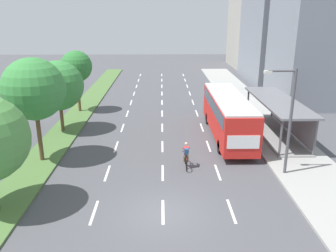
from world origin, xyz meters
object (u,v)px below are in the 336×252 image
at_px(streetlight, 288,115).
at_px(median_tree_second, 34,89).
at_px(cyclist, 186,156).
at_px(median_tree_third, 59,86).
at_px(bus_shelter, 280,114).
at_px(bus, 228,112).
at_px(median_tree_fourth, 76,67).

bearing_deg(streetlight, median_tree_second, 171.37).
bearing_deg(cyclist, streetlight, -11.61).
height_order(median_tree_third, streetlight, streetlight).
bearing_deg(streetlight, bus_shelter, 73.71).
bearing_deg(bus_shelter, median_tree_third, 175.82).
bearing_deg(bus, median_tree_fourth, 150.69).
distance_m(median_tree_third, median_tree_fourth, 6.20).
relative_size(cyclist, streetlight, 0.28).
xyz_separation_m(bus_shelter, streetlight, (-2.11, -7.22, 2.02)).
relative_size(bus_shelter, median_tree_fourth, 1.70).
bearing_deg(median_tree_third, cyclist, -36.26).
bearing_deg(streetlight, cyclist, 168.39).
bearing_deg(streetlight, bus, 107.12).
bearing_deg(median_tree_third, median_tree_fourth, 89.44).
xyz_separation_m(bus, median_tree_second, (-13.44, -4.67, 2.93)).
distance_m(median_tree_third, streetlight, 18.02).
relative_size(bus, median_tree_third, 1.91).
xyz_separation_m(cyclist, median_tree_fourth, (-9.92, 13.49, 3.82)).
distance_m(median_tree_second, median_tree_third, 6.25).
bearing_deg(bus_shelter, median_tree_second, -164.70).
distance_m(cyclist, median_tree_third, 12.79).
distance_m(bus, cyclist, 7.03).
relative_size(median_tree_third, streetlight, 0.91).
bearing_deg(median_tree_second, streetlight, -8.63).
relative_size(cyclist, median_tree_fourth, 0.30).
bearing_deg(median_tree_second, median_tree_fourth, 90.93).
bearing_deg(median_tree_fourth, median_tree_third, -90.56).
bearing_deg(cyclist, bus, 57.49).
relative_size(median_tree_second, median_tree_third, 1.17).
xyz_separation_m(bus, cyclist, (-3.72, -5.83, -1.28)).
height_order(cyclist, median_tree_second, median_tree_second).
bearing_deg(median_tree_third, median_tree_second, -87.58).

